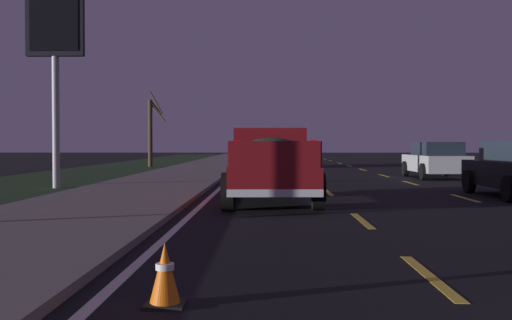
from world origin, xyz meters
TOP-DOWN VIEW (x-y plane):
  - ground at (27.00, 0.00)m, footprint 144.00×144.00m
  - sidewalk_shoulder at (27.00, 7.45)m, footprint 108.00×4.00m
  - grass_verge at (27.00, 12.45)m, footprint 108.00×6.00m
  - lane_markings at (30.62, 3.01)m, footprint 108.96×7.04m
  - pickup_truck at (13.09, 3.50)m, footprint 5.48×2.40m
  - sedan_tan at (36.40, 3.27)m, footprint 4.41×2.04m
  - sedan_silver at (24.22, -3.56)m, footprint 4.45×2.10m
  - gas_price_sign at (17.96, 10.57)m, footprint 0.27×1.90m
  - bare_tree_far at (36.86, 10.98)m, footprint 1.01×1.16m
  - traffic_cone_near at (3.07, 4.48)m, footprint 0.36×0.36m

SIDE VIEW (x-z plane):
  - ground at x=27.00m, z-range 0.00..0.00m
  - grass_verge at x=27.00m, z-range 0.00..0.01m
  - lane_markings at x=30.62m, z-range 0.00..0.01m
  - sidewalk_shoulder at x=27.00m, z-range 0.00..0.12m
  - traffic_cone_near at x=3.07m, z-range -0.01..0.57m
  - sedan_tan at x=36.40m, z-range 0.01..1.55m
  - sedan_silver at x=24.22m, z-range 0.01..1.55m
  - pickup_truck at x=13.09m, z-range 0.05..1.92m
  - bare_tree_far at x=36.86m, z-range -0.07..4.69m
  - gas_price_sign at x=17.96m, z-range 1.63..8.17m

